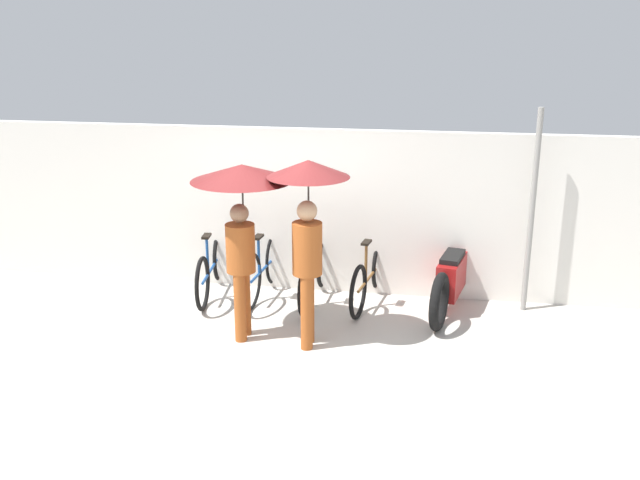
% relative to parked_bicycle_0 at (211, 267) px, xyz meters
% --- Properties ---
extents(ground_plane, '(30.00, 30.00, 0.00)m').
position_rel_parked_bicycle_0_xyz_m(ground_plane, '(1.02, -1.60, -0.36)').
color(ground_plane, '#B7B2A8').
extents(back_wall, '(11.05, 0.12, 2.12)m').
position_rel_parked_bicycle_0_xyz_m(back_wall, '(1.02, 0.40, 0.70)').
color(back_wall, silver).
rests_on(back_wall, ground).
extents(parked_bicycle_0, '(0.44, 1.73, 1.07)m').
position_rel_parked_bicycle_0_xyz_m(parked_bicycle_0, '(0.00, 0.00, 0.00)').
color(parked_bicycle_0, black).
rests_on(parked_bicycle_0, ground).
extents(parked_bicycle_1, '(0.44, 1.69, 1.11)m').
position_rel_parked_bicycle_0_xyz_m(parked_bicycle_1, '(0.68, 0.05, 0.03)').
color(parked_bicycle_1, black).
rests_on(parked_bicycle_1, ground).
extents(parked_bicycle_2, '(0.44, 1.70, 0.97)m').
position_rel_parked_bicycle_0_xyz_m(parked_bicycle_2, '(1.36, -0.01, 0.00)').
color(parked_bicycle_2, black).
rests_on(parked_bicycle_2, ground).
extents(parked_bicycle_3, '(0.46, 1.69, 1.02)m').
position_rel_parked_bicycle_0_xyz_m(parked_bicycle_3, '(2.05, 0.04, -0.01)').
color(parked_bicycle_3, black).
rests_on(parked_bicycle_3, ground).
extents(pedestrian_leading, '(1.12, 1.12, 1.95)m').
position_rel_parked_bicycle_0_xyz_m(pedestrian_leading, '(0.76, -1.12, 1.23)').
color(pedestrian_leading, '#9E4C1E').
rests_on(pedestrian_leading, ground).
extents(pedestrian_center, '(0.88, 0.88, 2.04)m').
position_rel_parked_bicycle_0_xyz_m(pedestrian_center, '(1.50, -1.22, 1.18)').
color(pedestrian_center, '#9E4C1E').
rests_on(pedestrian_center, ground).
extents(motorcycle, '(0.69, 2.03, 0.91)m').
position_rel_parked_bicycle_0_xyz_m(motorcycle, '(3.05, 0.02, 0.03)').
color(motorcycle, black).
rests_on(motorcycle, ground).
extents(awning_pole, '(0.07, 0.07, 2.48)m').
position_rel_parked_bicycle_0_xyz_m(awning_pole, '(3.95, 0.11, 0.88)').
color(awning_pole, gray).
rests_on(awning_pole, ground).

